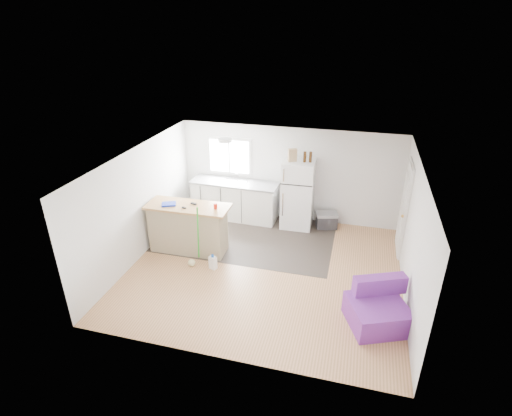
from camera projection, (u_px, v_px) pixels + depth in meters
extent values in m
cube|color=#A26E44|center=(264.00, 270.00, 8.35)|extent=(5.50, 5.00, 0.01)
cube|color=white|center=(266.00, 160.00, 7.30)|extent=(5.50, 5.00, 0.01)
cube|color=silver|center=(289.00, 174.00, 10.00)|extent=(5.50, 0.01, 2.40)
cube|color=silver|center=(223.00, 297.00, 5.65)|extent=(5.50, 0.01, 2.40)
cube|color=silver|center=(139.00, 203.00, 8.46)|extent=(0.01, 5.00, 2.40)
cube|color=silver|center=(413.00, 237.00, 7.19)|extent=(0.01, 5.00, 2.40)
cube|color=#2D2722|center=(248.00, 236.00, 9.60)|extent=(4.05, 2.50, 0.00)
cube|color=white|center=(229.00, 156.00, 10.20)|extent=(1.18, 0.04, 0.98)
cube|color=white|center=(229.00, 156.00, 10.18)|extent=(1.05, 0.01, 0.85)
cube|color=white|center=(229.00, 157.00, 10.18)|extent=(0.03, 0.02, 0.85)
cube|color=white|center=(404.00, 209.00, 8.62)|extent=(0.05, 0.82, 2.03)
cube|color=white|center=(405.00, 209.00, 8.62)|extent=(0.03, 0.92, 2.10)
sphere|color=gold|center=(403.00, 216.00, 8.36)|extent=(0.07, 0.07, 0.07)
cylinder|color=white|center=(225.00, 140.00, 8.64)|extent=(0.30, 0.30, 0.07)
cube|color=white|center=(235.00, 201.00, 10.32)|extent=(2.18, 0.71, 0.95)
cube|color=gray|center=(235.00, 183.00, 10.11)|extent=(2.25, 0.76, 0.04)
cube|color=silver|center=(234.00, 183.00, 10.08)|extent=(0.61, 0.47, 0.06)
cube|color=tan|center=(188.00, 229.00, 8.83)|extent=(1.66, 0.61, 1.07)
cube|color=tan|center=(188.00, 206.00, 8.58)|extent=(1.82, 0.72, 0.05)
cube|color=white|center=(298.00, 194.00, 9.75)|extent=(0.77, 0.72, 1.71)
cube|color=black|center=(296.00, 185.00, 9.28)|extent=(0.75, 0.03, 0.02)
cube|color=silver|center=(284.00, 175.00, 9.25)|extent=(0.03, 0.02, 0.31)
cube|color=silver|center=(283.00, 205.00, 9.58)|extent=(0.03, 0.02, 0.60)
cube|color=#2D2D2F|center=(326.00, 221.00, 9.94)|extent=(0.57, 0.45, 0.33)
cube|color=gray|center=(327.00, 214.00, 9.86)|extent=(0.60, 0.48, 0.07)
cube|color=purple|center=(377.00, 314.00, 6.77)|extent=(1.19, 1.16, 0.43)
cube|color=purple|center=(380.00, 285.00, 6.89)|extent=(0.93, 0.57, 0.33)
cube|color=white|center=(213.00, 263.00, 8.32)|extent=(0.18, 0.16, 0.28)
cylinder|color=#1748A1|center=(213.00, 256.00, 8.25)|extent=(0.07, 0.07, 0.05)
cylinder|color=green|center=(198.00, 233.00, 8.25)|extent=(0.21, 0.33, 1.36)
sphere|color=beige|center=(192.00, 263.00, 8.45)|extent=(0.16, 0.16, 0.16)
cylinder|color=red|center=(215.00, 206.00, 8.40)|extent=(0.10, 0.10, 0.12)
cube|color=#1229B0|center=(169.00, 204.00, 8.59)|extent=(0.36, 0.32, 0.04)
cube|color=black|center=(194.00, 204.00, 8.61)|extent=(0.15, 0.09, 0.03)
cube|color=black|center=(184.00, 208.00, 8.43)|extent=(0.11, 0.07, 0.03)
cube|color=tan|center=(292.00, 155.00, 9.29)|extent=(0.22, 0.17, 0.30)
cylinder|color=#39200A|center=(305.00, 157.00, 9.25)|extent=(0.08, 0.08, 0.25)
cylinder|color=#39200A|center=(310.00, 157.00, 9.25)|extent=(0.09, 0.09, 0.25)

